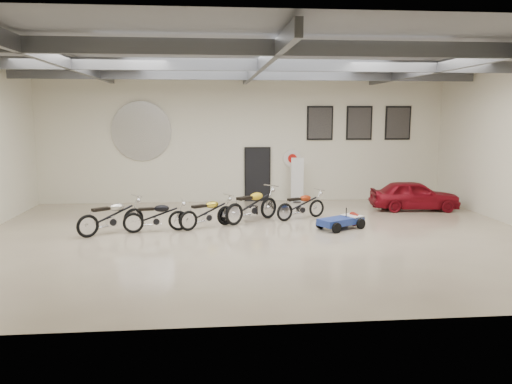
{
  "coord_description": "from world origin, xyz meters",
  "views": [
    {
      "loc": [
        -1.39,
        -13.72,
        3.42
      ],
      "look_at": [
        0.0,
        1.2,
        1.1
      ],
      "focal_mm": 35.0,
      "sensor_mm": 36.0,
      "label": 1
    }
  ],
  "objects": [
    {
      "name": "vintage_car",
      "position": [
        6.0,
        3.54,
        0.54
      ],
      "size": [
        1.58,
        3.26,
        1.08
      ],
      "primitive_type": "imported",
      "rotation": [
        0.0,
        0.0,
        1.47
      ],
      "color": "maroon",
      "rests_on": "floor"
    },
    {
      "name": "motorcycle_black",
      "position": [
        -2.99,
        0.89,
        0.49
      ],
      "size": [
        1.94,
        0.87,
        0.97
      ],
      "primitive_type": null,
      "rotation": [
        0.0,
        0.0,
        0.16
      ],
      "color": "silver",
      "rests_on": "floor"
    },
    {
      "name": "logo_plaque",
      "position": [
        -4.0,
        5.95,
        2.8
      ],
      "size": [
        2.3,
        0.06,
        1.16
      ],
      "primitive_type": null,
      "color": "silver",
      "rests_on": "back_wall"
    },
    {
      "name": "poster_right",
      "position": [
        6.2,
        5.96,
        3.1
      ],
      "size": [
        1.05,
        0.08,
        1.35
      ],
      "primitive_type": null,
      "color": "black",
      "rests_on": "back_wall"
    },
    {
      "name": "door",
      "position": [
        0.5,
        5.95,
        1.05
      ],
      "size": [
        0.92,
        0.08,
        2.1
      ],
      "primitive_type": "cube",
      "color": "black",
      "rests_on": "back_wall"
    },
    {
      "name": "back_wall",
      "position": [
        0.0,
        6.0,
        2.5
      ],
      "size": [
        16.0,
        0.02,
        5.0
      ],
      "primitive_type": "cube",
      "color": "silver",
      "rests_on": "floor"
    },
    {
      "name": "floor",
      "position": [
        0.0,
        0.0,
        0.0
      ],
      "size": [
        16.0,
        12.0,
        0.01
      ],
      "primitive_type": "cube",
      "color": "#C1B393",
      "rests_on": "ground"
    },
    {
      "name": "go_kart",
      "position": [
        2.67,
        0.83,
        0.32
      ],
      "size": [
        1.94,
        1.56,
        0.64
      ],
      "primitive_type": null,
      "rotation": [
        0.0,
        0.0,
        0.51
      ],
      "color": "navy",
      "rests_on": "floor"
    },
    {
      "name": "banner_stand",
      "position": [
        2.03,
        5.5,
        0.9
      ],
      "size": [
        0.52,
        0.27,
        1.8
      ],
      "primitive_type": null,
      "rotation": [
        0.0,
        0.0,
        -0.16
      ],
      "color": "white",
      "rests_on": "floor"
    },
    {
      "name": "motorcycle_gold",
      "position": [
        -1.48,
        1.27,
        0.49
      ],
      "size": [
        1.91,
        1.49,
        0.98
      ],
      "primitive_type": null,
      "rotation": [
        0.0,
        0.0,
        0.55
      ],
      "color": "silver",
      "rests_on": "floor"
    },
    {
      "name": "motorcycle_red",
      "position": [
        1.6,
        2.28,
        0.48
      ],
      "size": [
        1.92,
        1.31,
        0.96
      ],
      "primitive_type": null,
      "rotation": [
        0.0,
        0.0,
        0.44
      ],
      "color": "silver",
      "rests_on": "floor"
    },
    {
      "name": "oil_sign",
      "position": [
        1.9,
        5.95,
        1.7
      ],
      "size": [
        0.72,
        0.1,
        0.72
      ],
      "primitive_type": null,
      "color": "white",
      "rests_on": "back_wall"
    },
    {
      "name": "motorcycle_yellow",
      "position": [
        -0.05,
        2.02,
        0.57
      ],
      "size": [
        2.12,
        1.89,
        1.13
      ],
      "primitive_type": null,
      "rotation": [
        0.0,
        0.0,
        0.68
      ],
      "color": "silver",
      "rests_on": "floor"
    },
    {
      "name": "poster_mid",
      "position": [
        4.6,
        5.96,
        3.1
      ],
      "size": [
        1.05,
        0.08,
        1.35
      ],
      "primitive_type": null,
      "color": "black",
      "rests_on": "back_wall"
    },
    {
      "name": "motorcycle_silver",
      "position": [
        -4.26,
        0.77,
        0.53
      ],
      "size": [
        2.01,
        1.74,
        1.06
      ],
      "primitive_type": null,
      "rotation": [
        0.0,
        0.0,
        0.65
      ],
      "color": "silver",
      "rests_on": "floor"
    },
    {
      "name": "ceiling",
      "position": [
        0.0,
        0.0,
        5.0
      ],
      "size": [
        16.0,
        12.0,
        0.01
      ],
      "primitive_type": "cube",
      "color": "gray",
      "rests_on": "back_wall"
    },
    {
      "name": "ceiling_beams",
      "position": [
        0.0,
        0.0,
        4.75
      ],
      "size": [
        15.8,
        11.8,
        0.32
      ],
      "primitive_type": null,
      "color": "#4F5156",
      "rests_on": "ceiling"
    },
    {
      "name": "poster_left",
      "position": [
        3.0,
        5.96,
        3.1
      ],
      "size": [
        1.05,
        0.08,
        1.35
      ],
      "primitive_type": null,
      "color": "black",
      "rests_on": "back_wall"
    }
  ]
}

